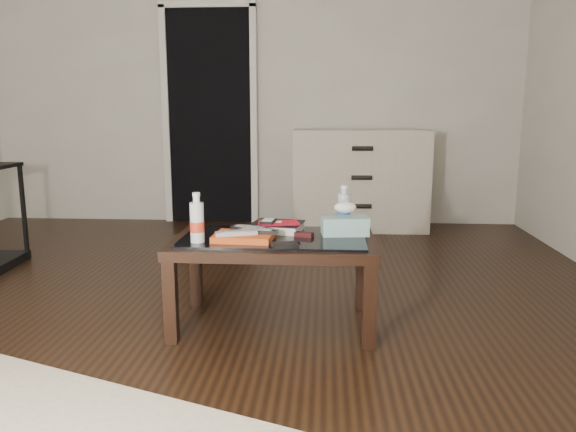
% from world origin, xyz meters
% --- Properties ---
extents(ground, '(5.00, 5.00, 0.00)m').
position_xyz_m(ground, '(0.00, 0.00, 0.00)').
color(ground, black).
rests_on(ground, ground).
extents(doorway, '(0.90, 0.08, 2.07)m').
position_xyz_m(doorway, '(-0.40, 2.47, 1.02)').
color(doorway, black).
rests_on(doorway, ground).
extents(coffee_table, '(1.00, 0.60, 0.46)m').
position_xyz_m(coffee_table, '(0.44, -0.16, 0.40)').
color(coffee_table, black).
rests_on(coffee_table, ground).
extents(dresser, '(1.21, 0.54, 0.90)m').
position_xyz_m(dresser, '(1.01, 2.23, 0.45)').
color(dresser, beige).
rests_on(dresser, ground).
extents(magazines, '(0.30, 0.23, 0.03)m').
position_xyz_m(magazines, '(0.30, -0.24, 0.48)').
color(magazines, '#C24312').
rests_on(magazines, coffee_table).
extents(remote_silver, '(0.21, 0.11, 0.02)m').
position_xyz_m(remote_silver, '(0.27, -0.27, 0.50)').
color(remote_silver, '#A4A4A9').
rests_on(remote_silver, magazines).
extents(remote_black_front, '(0.21, 0.08, 0.02)m').
position_xyz_m(remote_black_front, '(0.37, -0.22, 0.50)').
color(remote_black_front, black).
rests_on(remote_black_front, magazines).
extents(remote_black_back, '(0.20, 0.12, 0.02)m').
position_xyz_m(remote_black_back, '(0.33, -0.17, 0.50)').
color(remote_black_back, black).
rests_on(remote_black_back, magazines).
extents(textbook, '(0.28, 0.25, 0.05)m').
position_xyz_m(textbook, '(0.45, -0.04, 0.48)').
color(textbook, black).
rests_on(textbook, coffee_table).
extents(dvd_mailers, '(0.20, 0.15, 0.01)m').
position_xyz_m(dvd_mailers, '(0.45, -0.05, 0.51)').
color(dvd_mailers, red).
rests_on(dvd_mailers, textbook).
extents(ipod, '(0.08, 0.11, 0.02)m').
position_xyz_m(ipod, '(0.41, -0.07, 0.52)').
color(ipod, black).
rests_on(ipod, dvd_mailers).
extents(flip_phone, '(0.10, 0.07, 0.02)m').
position_xyz_m(flip_phone, '(0.59, -0.16, 0.47)').
color(flip_phone, black).
rests_on(flip_phone, coffee_table).
extents(wallet, '(0.14, 0.10, 0.02)m').
position_xyz_m(wallet, '(0.51, -0.38, 0.47)').
color(wallet, black).
rests_on(wallet, coffee_table).
extents(water_bottle_left, '(0.07, 0.07, 0.24)m').
position_xyz_m(water_bottle_left, '(0.09, -0.30, 0.58)').
color(water_bottle_left, silver).
rests_on(water_bottle_left, coffee_table).
extents(water_bottle_right, '(0.08, 0.08, 0.24)m').
position_xyz_m(water_bottle_right, '(0.79, 0.00, 0.58)').
color(water_bottle_right, '#B4B9C0').
rests_on(water_bottle_right, coffee_table).
extents(tissue_box, '(0.24, 0.15, 0.09)m').
position_xyz_m(tissue_box, '(0.80, -0.10, 0.51)').
color(tissue_box, teal).
rests_on(tissue_box, coffee_table).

